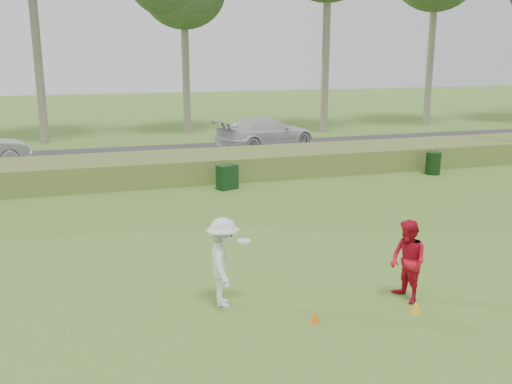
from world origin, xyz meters
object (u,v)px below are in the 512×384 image
object	(u,v)px
player_red	(408,261)
cone_orange	(315,317)
player_white	(223,262)
car_right	(266,133)
cone_yellow	(417,307)
trash_bin	(433,163)
utility_cabinet	(227,177)

from	to	relation	value
player_red	cone_orange	world-z (taller)	player_red
player_white	cone_orange	world-z (taller)	player_white
player_red	car_right	bearing A→B (deg)	165.76
cone_yellow	trash_bin	size ratio (longest dim) A/B	0.27
player_white	cone_orange	distance (m)	1.99
cone_orange	player_white	bearing A→B (deg)	139.14
utility_cabinet	car_right	distance (m)	8.74
cone_yellow	car_right	world-z (taller)	car_right
cone_orange	player_red	bearing A→B (deg)	9.35
trash_bin	car_right	world-z (taller)	car_right
cone_orange	trash_bin	bearing A→B (deg)	47.89
cone_yellow	car_right	distance (m)	18.65
player_red	car_right	size ratio (longest dim) A/B	0.31
player_red	trash_bin	world-z (taller)	player_red
player_white	trash_bin	world-z (taller)	player_white
player_white	cone_yellow	size ratio (longest dim) A/B	7.21
cone_yellow	player_white	bearing A→B (deg)	157.07
cone_orange	utility_cabinet	distance (m)	10.45
trash_bin	car_right	bearing A→B (deg)	120.21
player_white	cone_orange	xyz separation A→B (m)	(1.39, -1.20, -0.77)
cone_yellow	utility_cabinet	xyz separation A→B (m)	(-0.93, 10.61, 0.31)
car_right	cone_yellow	bearing A→B (deg)	151.27
utility_cabinet	car_right	xyz separation A→B (m)	(3.96, 7.78, 0.39)
cone_orange	cone_yellow	distance (m)	1.97
utility_cabinet	trash_bin	world-z (taller)	trash_bin
player_white	player_red	world-z (taller)	player_white
cone_yellow	utility_cabinet	world-z (taller)	utility_cabinet
cone_yellow	trash_bin	distance (m)	13.07
car_right	trash_bin	bearing A→B (deg)	-169.13
cone_orange	car_right	bearing A→B (deg)	74.64
player_red	cone_orange	size ratio (longest dim) A/B	8.36
player_red	cone_yellow	size ratio (longest dim) A/B	6.76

